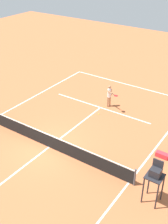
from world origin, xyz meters
name	(u,v)px	position (x,y,z in m)	size (l,w,h in m)	color
ground_plane	(49,147)	(0.00, 0.00, 0.00)	(60.00, 60.00, 0.00)	#B76038
court_lines	(49,147)	(0.00, 0.00, 0.00)	(11.04, 22.08, 0.01)	white
tennis_net	(49,140)	(0.00, 0.00, 0.50)	(11.64, 0.10, 1.07)	#4C4C51
player_serving	(110,94)	(-0.45, -6.56, 1.04)	(1.19, 0.94, 1.74)	#9E704C
tennis_ball	(99,114)	(-0.44, -5.08, 0.03)	(0.07, 0.07, 0.07)	#CCE033
umpire_chair	(155,176)	(-6.92, 0.48, 1.61)	(0.80, 0.80, 2.41)	#232328
equipment_bag	(162,155)	(-6.11, -3.00, 0.15)	(0.76, 0.32, 0.30)	red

